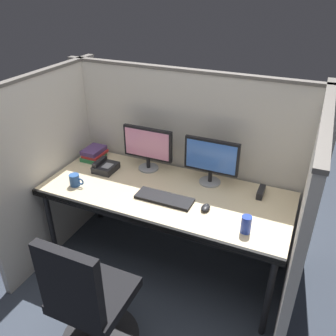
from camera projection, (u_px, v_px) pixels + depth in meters
ground_plane at (150, 288)px, 2.81m from camera, size 8.00×8.00×0.00m
cubicle_partition_rear at (187, 161)px, 3.02m from camera, size 2.21×0.06×1.57m
cubicle_partition_left at (52, 166)px, 2.94m from camera, size 0.06×1.41×1.57m
cubicle_partition_right at (301, 227)px, 2.23m from camera, size 0.06×1.41×1.57m
desk at (165, 198)px, 2.71m from camera, size 1.90×0.80×0.74m
office_chair at (91, 312)px, 2.18m from camera, size 0.52×0.52×0.97m
monitor_left at (148, 146)px, 2.90m from camera, size 0.43×0.17×0.37m
monitor_right at (211, 159)px, 2.70m from camera, size 0.43×0.17×0.37m
keyboard_main at (164, 198)px, 2.59m from camera, size 0.43×0.15×0.02m
computer_mouse at (206, 208)px, 2.48m from camera, size 0.06×0.10×0.04m
coffee_mug at (75, 180)px, 2.75m from camera, size 0.13×0.08×0.09m
desk_phone at (105, 167)px, 2.96m from camera, size 0.17×0.19×0.09m
soda_can at (246, 224)px, 2.24m from camera, size 0.07×0.07×0.12m
red_stapler at (261, 192)px, 2.63m from camera, size 0.04×0.15×0.06m
book_stack at (94, 153)px, 3.15m from camera, size 0.16×0.22×0.09m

